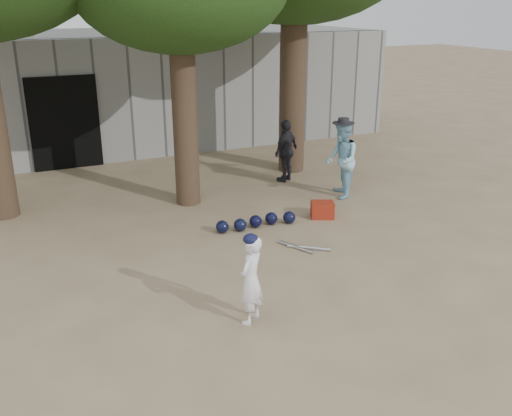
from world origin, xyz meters
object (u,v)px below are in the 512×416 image
spectator_blue (342,160)px  spectator_dark (286,151)px  red_bag (322,210)px  boy_player (251,280)px

spectator_blue → spectator_dark: bearing=-137.9°
spectator_dark → red_bag: size_ratio=3.31×
boy_player → red_bag: 3.92m
spectator_dark → red_bag: spectator_dark is taller
boy_player → spectator_dark: spectator_dark is taller
spectator_blue → spectator_dark: 1.55m
boy_player → red_bag: (2.75, 2.77, -0.43)m
spectator_dark → red_bag: 2.43m
red_bag → spectator_dark: bearing=78.9°
boy_player → spectator_blue: size_ratio=0.74×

